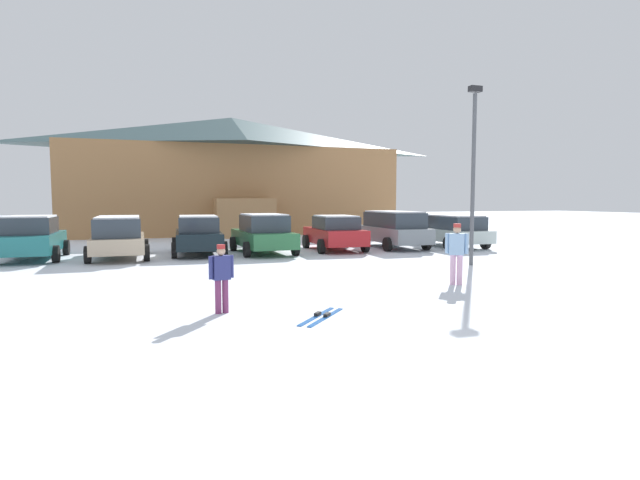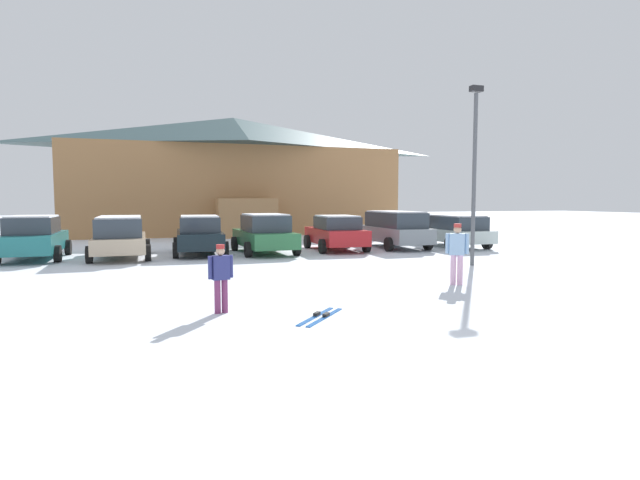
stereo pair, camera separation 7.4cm
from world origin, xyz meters
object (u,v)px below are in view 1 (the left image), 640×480
ski_lodge (232,175)px  pair_of_skis (322,316)px  parked_teal_hatchback (32,238)px  parked_red_sedan (335,232)px  parked_black_sedan (198,235)px  lamp_post (473,167)px  skier_teen_in_navy_coat (221,275)px  parked_beige_suv (119,236)px  skier_adult_in_blue_parka (457,250)px  parked_silver_wagon (450,229)px  parked_grey_wagon (393,228)px  parked_green_coupe (263,233)px

ski_lodge → pair_of_skis: ski_lodge is taller
parked_teal_hatchback → parked_red_sedan: parked_teal_hatchback is taller
parked_black_sedan → lamp_post: (8.84, -6.75, 2.63)m
parked_black_sedan → skier_teen_in_navy_coat: 11.53m
ski_lodge → parked_beige_suv: ski_lodge is taller
skier_adult_in_blue_parka → skier_teen_in_navy_coat: size_ratio=1.19×
ski_lodge → skier_teen_in_navy_coat: bearing=-99.3°
parked_red_sedan → pair_of_skis: bearing=-111.5°
parked_red_sedan → skier_adult_in_blue_parka: size_ratio=2.54×
skier_teen_in_navy_coat → pair_of_skis: bearing=-28.4°
ski_lodge → parked_red_sedan: ski_lodge is taller
skier_teen_in_navy_coat → lamp_post: 10.85m
parked_silver_wagon → skier_adult_in_blue_parka: (-6.07, -9.54, 0.08)m
parked_beige_suv → parked_grey_wagon: (12.24, 0.39, 0.05)m
parked_beige_suv → parked_black_sedan: 3.14m
parked_green_coupe → parked_red_sedan: bearing=3.2°
parked_black_sedan → parked_grey_wagon: (9.14, -0.11, 0.11)m
parked_grey_wagon → skier_adult_in_blue_parka: bearing=-107.6°
parked_green_coupe → parked_grey_wagon: (6.43, 0.38, 0.09)m
parked_beige_suv → parked_red_sedan: (9.18, 0.20, -0.08)m
parked_black_sedan → parked_grey_wagon: parked_grey_wagon is taller
parked_silver_wagon → lamp_post: lamp_post is taller
parked_beige_suv → skier_teen_in_navy_coat: 11.30m
parked_beige_suv → parked_silver_wagon: bearing=-0.2°
ski_lodge → parked_grey_wagon: 15.57m
parked_green_coupe → skier_adult_in_blue_parka: bearing=-71.2°
skier_teen_in_navy_coat → pair_of_skis: size_ratio=0.98×
parked_red_sedan → parked_grey_wagon: 3.07m
parked_teal_hatchback → parked_silver_wagon: bearing=-1.9°
parked_black_sedan → pair_of_skis: bearing=-84.1°
skier_teen_in_navy_coat → parked_grey_wagon: bearing=49.7°
parked_teal_hatchback → parked_beige_suv: (3.14, -0.56, 0.04)m
parked_teal_hatchback → parked_green_coupe: bearing=-3.5°
parked_teal_hatchback → lamp_post: lamp_post is taller
parked_teal_hatchback → pair_of_skis: bearing=-59.1°
parked_silver_wagon → skier_teen_in_navy_coat: (-12.58, -10.96, -0.07)m
parked_teal_hatchback → pair_of_skis: size_ratio=3.07×
ski_lodge → parked_silver_wagon: 17.20m
parked_green_coupe → skier_teen_in_navy_coat: (-3.24, -11.02, -0.06)m
skier_adult_in_blue_parka → parked_grey_wagon: bearing=72.4°
lamp_post → parked_black_sedan: bearing=142.6°
parked_grey_wagon → lamp_post: lamp_post is taller
parked_teal_hatchback → parked_red_sedan: (12.32, -0.36, -0.04)m
parked_red_sedan → parked_silver_wagon: 5.97m
parked_black_sedan → parked_green_coupe: (2.71, -0.49, 0.02)m
parked_green_coupe → parked_red_sedan: 3.38m
ski_lodge → parked_green_coupe: (-0.94, -14.60, -3.24)m
parked_black_sedan → lamp_post: bearing=-37.4°
parked_teal_hatchback → parked_green_coupe: size_ratio=0.94×
parked_silver_wagon → skier_teen_in_navy_coat: parked_silver_wagon is taller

